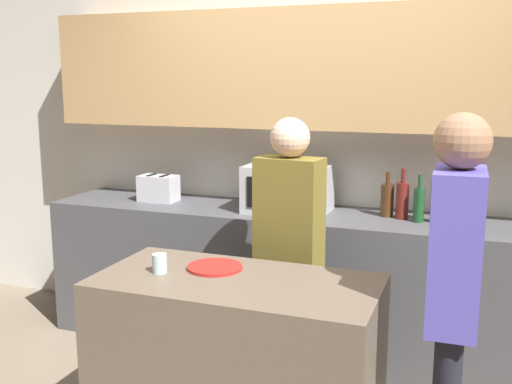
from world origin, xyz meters
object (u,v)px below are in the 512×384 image
object	(u,v)px
microwave	(288,188)
person_left	(453,283)
bottle_0	(387,199)
bottle_3	(436,202)
plate_on_island	(215,267)
bottle_1	(402,200)
person_center	(289,240)
cup_0	(160,263)
bottle_2	(419,204)
toaster	(158,188)

from	to	relation	value
microwave	person_left	xyz separation A→B (m)	(1.07, -1.22, -0.10)
microwave	bottle_0	bearing A→B (deg)	7.66
bottle_3	plate_on_island	distance (m)	1.48
bottle_1	person_center	distance (m)	0.88
cup_0	bottle_0	bearing A→B (deg)	58.80
microwave	person_center	size ratio (longest dim) A/B	0.33
bottle_2	bottle_3	world-z (taller)	bottle_3
toaster	bottle_1	xyz separation A→B (m)	(1.66, 0.05, 0.03)
bottle_0	cup_0	world-z (taller)	bottle_0
person_left	toaster	bearing A→B (deg)	57.41
plate_on_island	person_center	bearing A→B (deg)	65.73
microwave	cup_0	xyz separation A→B (m)	(-0.21, -1.28, -0.14)
bottle_2	plate_on_island	world-z (taller)	bottle_2
toaster	plate_on_island	bearing A→B (deg)	-50.43
toaster	plate_on_island	size ratio (longest dim) A/B	1.00
bottle_0	cup_0	distance (m)	1.60
microwave	plate_on_island	bearing A→B (deg)	-89.88
plate_on_island	person_center	world-z (taller)	person_center
toaster	plate_on_island	world-z (taller)	toaster
bottle_0	bottle_3	xyz separation A→B (m)	(0.29, -0.06, 0.02)
toaster	bottle_1	world-z (taller)	bottle_1
microwave	bottle_2	xyz separation A→B (m)	(0.82, -0.00, -0.04)
microwave	person_left	bearing A→B (deg)	-48.91
bottle_3	cup_0	size ratio (longest dim) A/B	3.74
toaster	person_center	size ratio (longest dim) A/B	0.17
bottle_1	bottle_3	distance (m)	0.20
toaster	person_center	distance (m)	1.34
bottle_2	cup_0	world-z (taller)	bottle_2
bottle_1	cup_0	bearing A→B (deg)	-124.64
cup_0	person_left	distance (m)	1.28
bottle_0	bottle_1	distance (m)	0.10
bottle_2	plate_on_island	distance (m)	1.41
toaster	bottle_3	xyz separation A→B (m)	(1.85, 0.02, 0.04)
cup_0	person_left	size ratio (longest dim) A/B	0.05
microwave	person_left	world-z (taller)	person_left
bottle_1	person_left	size ratio (longest dim) A/B	0.19
bottle_2	cup_0	size ratio (longest dim) A/B	3.25
toaster	cup_0	bearing A→B (deg)	-60.29
bottle_0	person_center	distance (m)	0.86
toaster	plate_on_island	xyz separation A→B (m)	(0.95, -1.14, -0.12)
toaster	bottle_0	distance (m)	1.56
person_left	person_center	xyz separation A→B (m)	(-0.85, 0.56, -0.05)
cup_0	plate_on_island	bearing A→B (deg)	33.51
microwave	bottle_0	distance (m)	0.62
bottle_3	plate_on_island	bearing A→B (deg)	-127.90
bottle_2	bottle_3	size ratio (longest dim) A/B	0.87
bottle_0	bottle_3	world-z (taller)	bottle_3
bottle_1	bottle_3	size ratio (longest dim) A/B	0.93
microwave	person_center	xyz separation A→B (m)	(0.22, -0.67, -0.15)
bottle_0	bottle_1	xyz separation A→B (m)	(0.09, -0.03, 0.01)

